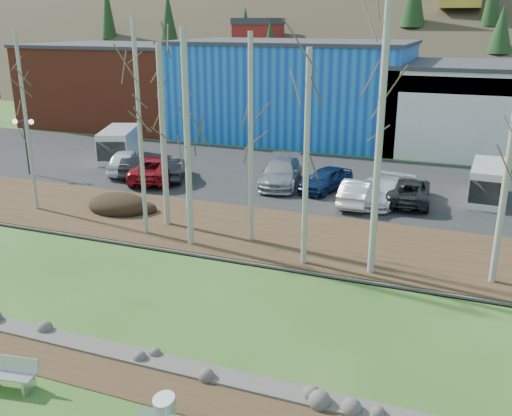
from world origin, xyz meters
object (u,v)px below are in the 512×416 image
at_px(litter_bin, 165,416).
at_px(car_6, 409,190).
at_px(car_4, 326,179).
at_px(van_white, 489,183).
at_px(car_7, 387,192).
at_px(van_grey, 119,145).
at_px(car_0, 126,161).
at_px(car_5, 357,192).
at_px(bench_intact, 5,373).
at_px(car_1, 173,169).
at_px(street_lamp, 24,131).
at_px(car_2, 157,168).
at_px(car_9, 375,191).
at_px(car_3, 281,173).
at_px(car_8, 135,165).

distance_m(litter_bin, car_6, 21.77).
bearing_deg(car_4, van_white, 27.10).
distance_m(car_7, van_grey, 20.43).
bearing_deg(car_0, car_5, 154.41).
distance_m(bench_intact, car_4, 22.35).
distance_m(litter_bin, car_1, 23.97).
relative_size(street_lamp, van_grey, 0.67).
xyz_separation_m(car_0, car_2, (2.92, -0.81, -0.02)).
height_order(street_lamp, car_9, street_lamp).
xyz_separation_m(car_0, car_3, (10.72, 0.89, -0.00)).
distance_m(litter_bin, car_2, 23.97).
distance_m(car_1, car_4, 9.95).
xyz_separation_m(car_0, car_8, (0.94, -0.34, -0.13)).
xyz_separation_m(car_8, car_9, (15.88, -0.24, -0.00)).
distance_m(car_1, car_2, 0.96).
bearing_deg(bench_intact, car_8, 104.28).
bearing_deg(van_white, car_9, -153.86).
bearing_deg(car_1, car_5, 154.42).
xyz_separation_m(car_4, car_7, (3.84, -1.27, -0.05)).
bearing_deg(car_6, car_3, -10.46).
height_order(litter_bin, car_0, car_0).
bearing_deg(car_4, car_2, -153.38).
height_order(car_7, van_grey, van_grey).
xyz_separation_m(car_9, van_grey, (-19.43, 3.65, 0.46)).
bearing_deg(litter_bin, car_6, 81.12).
bearing_deg(bench_intact, street_lamp, 121.27).
height_order(litter_bin, car_7, car_7).
distance_m(litter_bin, car_0, 26.24).
bearing_deg(car_9, van_white, 38.71).
bearing_deg(car_6, car_5, 22.84).
height_order(car_2, car_9, car_2).
distance_m(street_lamp, car_8, 7.51).
relative_size(street_lamp, car_9, 0.80).
xyz_separation_m(car_0, car_7, (17.49, -0.57, -0.13)).
bearing_deg(car_6, car_7, 28.00).
bearing_deg(car_1, car_3, 168.65).
height_order(car_0, car_7, car_0).
distance_m(car_6, van_grey, 21.40).
xyz_separation_m(street_lamp, car_0, (5.81, 2.73, -2.12)).
height_order(car_1, car_8, same).
relative_size(car_2, van_grey, 1.00).
relative_size(car_1, car_5, 0.93).
bearing_deg(van_white, car_1, -170.53).
bearing_deg(van_grey, street_lamp, -139.99).
relative_size(street_lamp, van_white, 0.77).
distance_m(car_0, car_2, 3.03).
bearing_deg(street_lamp, bench_intact, -66.45).
bearing_deg(car_9, car_0, -167.09).
relative_size(bench_intact, car_4, 0.46).
height_order(car_2, car_8, car_2).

